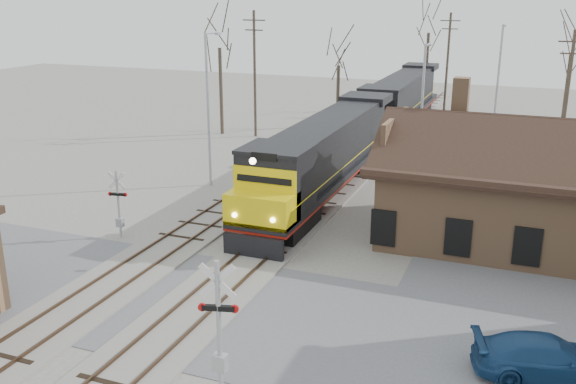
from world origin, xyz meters
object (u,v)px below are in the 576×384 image
parked_car (547,357)px  depot (532,197)px  locomotive_lead (323,157)px  locomotive_trailing (400,101)px

parked_car → depot: bearing=-11.6°
depot → locomotive_lead: (-11.99, 3.29, 0.15)m
locomotive_lead → parked_car: (12.93, -15.57, -1.86)m
depot → locomotive_lead: 12.43m
depot → locomotive_trailing: bearing=115.2°
depot → parked_car: size_ratio=3.19×
depot → locomotive_trailing: depot is taller
depot → parked_car: 12.44m
depot → locomotive_trailing: (-11.99, 25.45, 0.15)m
depot → parked_car: bearing=-85.6°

